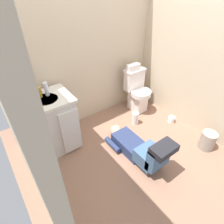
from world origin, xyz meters
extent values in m
cube|color=#8B634E|center=(0.00, 0.00, -0.02)|extent=(2.84, 2.94, 0.04)
cube|color=#C7B497|center=(0.00, 1.01, 1.20)|extent=(2.50, 0.08, 2.40)
cube|color=#C7B497|center=(-1.21, 0.00, 1.20)|extent=(0.08, 1.94, 2.40)
cube|color=#C7B497|center=(1.21, 0.00, 1.20)|extent=(0.08, 1.94, 2.40)
cube|color=silver|center=(0.78, 0.62, 0.19)|extent=(0.22, 0.30, 0.38)
cylinder|color=silver|center=(0.78, 0.56, 0.38)|extent=(0.35, 0.35, 0.08)
cube|color=silver|center=(0.78, 0.75, 0.55)|extent=(0.34, 0.17, 0.34)
cube|color=silver|center=(0.78, 0.75, 0.73)|extent=(0.36, 0.19, 0.03)
cube|color=silver|center=(-0.77, 0.65, 0.39)|extent=(0.56, 0.48, 0.78)
cube|color=silver|center=(-0.77, 0.65, 0.80)|extent=(0.60, 0.52, 0.04)
cylinder|color=silver|center=(-0.77, 0.63, 0.79)|extent=(0.28, 0.28, 0.05)
cube|color=silver|center=(-0.62, 0.40, 0.37)|extent=(0.26, 0.03, 0.66)
cylinder|color=silver|center=(-0.77, 0.79, 0.87)|extent=(0.02, 0.02, 0.10)
cube|color=navy|center=(0.04, -0.04, 0.09)|extent=(0.29, 0.52, 0.17)
sphere|color=tan|center=(0.04, 0.29, 0.10)|extent=(0.19, 0.19, 0.19)
cube|color=#3D5C7F|center=(0.04, -0.40, 0.18)|extent=(0.31, 0.28, 0.20)
cube|color=#3D5C7F|center=(0.04, -0.54, 0.30)|extent=(0.31, 0.12, 0.32)
cube|color=black|center=(0.04, -0.58, 0.47)|extent=(0.31, 0.19, 0.09)
cylinder|color=navy|center=(-0.15, 0.12, 0.06)|extent=(0.08, 0.30, 0.08)
cube|color=silver|center=(0.74, 0.75, 0.80)|extent=(0.22, 0.11, 0.10)
cylinder|color=green|center=(-0.96, 0.77, 0.89)|extent=(0.06, 0.06, 0.13)
cylinder|color=black|center=(-0.96, 0.77, 0.97)|extent=(0.02, 0.02, 0.04)
cylinder|color=#3C6DB5|center=(-0.88, 0.75, 0.88)|extent=(0.04, 0.04, 0.13)
cylinder|color=#C08A29|center=(-0.81, 0.72, 0.89)|extent=(0.04, 0.04, 0.13)
cylinder|color=silver|center=(-0.73, 0.71, 0.91)|extent=(0.05, 0.05, 0.18)
cylinder|color=gray|center=(0.95, -0.67, 0.14)|extent=(0.21, 0.21, 0.27)
cylinder|color=white|center=(0.48, 0.34, 0.11)|extent=(0.11, 0.11, 0.22)
cylinder|color=white|center=(1.01, 0.01, 0.05)|extent=(0.11, 0.11, 0.10)
camera|label=1|loc=(-1.26, -1.37, 2.06)|focal=29.91mm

